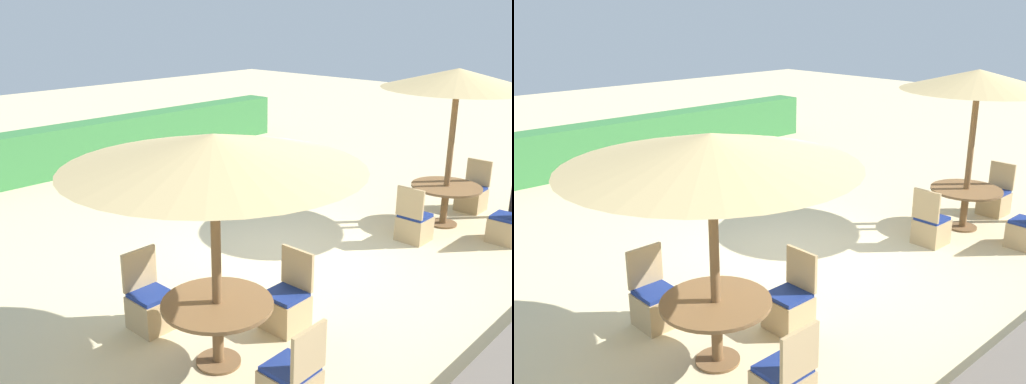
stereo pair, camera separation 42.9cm
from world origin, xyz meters
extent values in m
plane|color=beige|center=(0.00, 0.00, 0.00)|extent=(40.00, 40.00, 0.00)
cube|color=#387A3D|center=(0.00, 6.65, 0.54)|extent=(13.00, 0.70, 1.08)
cylinder|color=brown|center=(-2.54, -1.26, 1.20)|extent=(0.10, 0.10, 2.40)
cone|color=tan|center=(-2.54, -1.26, 2.32)|extent=(2.91, 2.91, 0.32)
cylinder|color=brown|center=(-2.54, -1.26, 0.01)|extent=(0.48, 0.48, 0.03)
cylinder|color=brown|center=(-2.54, -1.26, 0.34)|extent=(0.12, 0.12, 0.68)
cylinder|color=brown|center=(-2.54, -1.26, 0.70)|extent=(1.16, 1.16, 0.04)
cube|color=navy|center=(-2.56, -2.27, 0.43)|extent=(0.42, 0.42, 0.05)
cube|color=tan|center=(-2.56, -2.48, 0.69)|extent=(0.46, 0.04, 0.48)
cube|color=tan|center=(-1.51, -1.31, 0.20)|extent=(0.46, 0.46, 0.40)
cube|color=navy|center=(-1.51, -1.31, 0.43)|extent=(0.42, 0.42, 0.05)
cube|color=tan|center=(-1.30, -1.31, 0.69)|extent=(0.04, 0.46, 0.48)
cube|color=tan|center=(-2.59, -0.18, 0.20)|extent=(0.46, 0.46, 0.40)
cube|color=navy|center=(-2.59, -0.18, 0.43)|extent=(0.42, 0.42, 0.05)
cube|color=tan|center=(-2.59, 0.03, 0.69)|extent=(0.46, 0.04, 0.48)
cylinder|color=brown|center=(2.94, -1.10, 1.30)|extent=(0.10, 0.10, 2.60)
cone|color=tan|center=(2.94, -1.10, 2.52)|extent=(2.45, 2.45, 0.32)
cylinder|color=brown|center=(2.94, -1.10, 0.01)|extent=(0.48, 0.48, 0.03)
cylinder|color=brown|center=(2.94, -1.10, 0.33)|extent=(0.12, 0.12, 0.67)
cylinder|color=brown|center=(2.94, -1.10, 0.69)|extent=(1.17, 1.17, 0.04)
cube|color=tan|center=(2.88, -2.18, 0.20)|extent=(0.46, 0.46, 0.40)
cube|color=navy|center=(2.88, -2.18, 0.43)|extent=(0.42, 0.42, 0.05)
cube|color=tan|center=(1.94, -1.08, 0.20)|extent=(0.46, 0.46, 0.40)
cube|color=navy|center=(1.94, -1.08, 0.43)|extent=(0.42, 0.42, 0.05)
cube|color=tan|center=(1.73, -1.08, 0.69)|extent=(0.04, 0.46, 0.48)
cube|color=tan|center=(3.99, -1.13, 0.20)|extent=(0.46, 0.46, 0.40)
cube|color=navy|center=(3.99, -1.13, 0.43)|extent=(0.42, 0.42, 0.05)
cube|color=tan|center=(4.20, -1.13, 0.69)|extent=(0.04, 0.46, 0.48)
camera|label=1|loc=(-6.04, -5.15, 3.59)|focal=40.00mm
camera|label=2|loc=(-5.74, -5.45, 3.59)|focal=40.00mm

